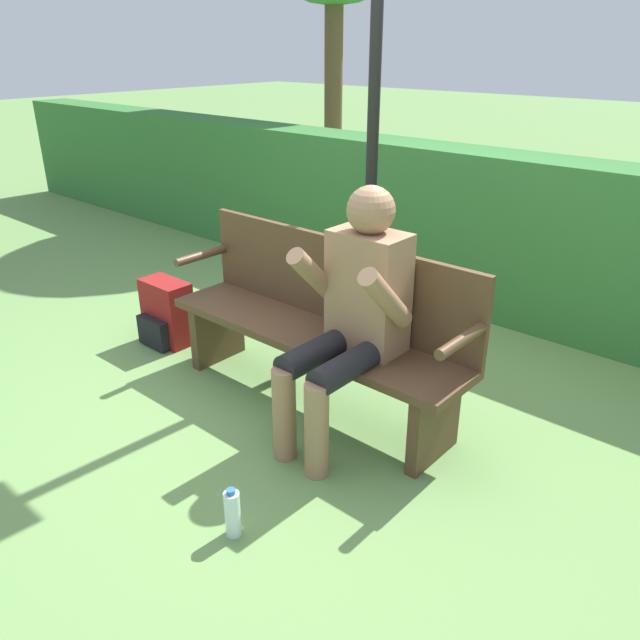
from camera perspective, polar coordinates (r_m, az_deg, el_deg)
The scene contains 7 objects.
ground_plane at distance 3.43m, azimuth -0.80°, elevation -7.49°, with size 40.00×40.00×0.00m, color #668E4C.
hedge_back at distance 4.59m, azimuth 14.46°, elevation 7.78°, with size 12.00×0.43×1.12m.
park_bench at distance 3.26m, azimuth -0.06°, elevation -0.17°, with size 1.76×0.41×0.89m.
person_seated at distance 2.88m, azimuth 3.03°, elevation 0.96°, with size 0.50×0.65×1.22m.
backpack at distance 4.12m, azimuth -13.91°, elevation 0.54°, with size 0.34×0.24×0.42m.
water_bottle at distance 2.59m, azimuth -8.00°, elevation -17.11°, with size 0.06×0.06×0.22m.
signpost at distance 3.71m, azimuth 4.99°, elevation 21.42°, with size 0.38×0.09×2.94m.
Camera 1 is at (1.95, -2.17, 1.81)m, focal length 35.00 mm.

